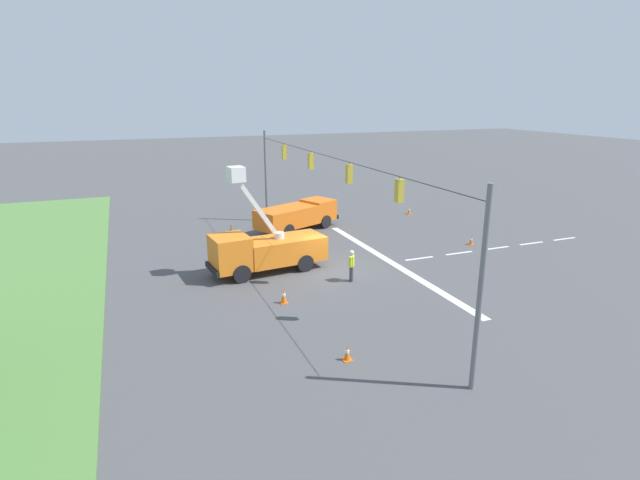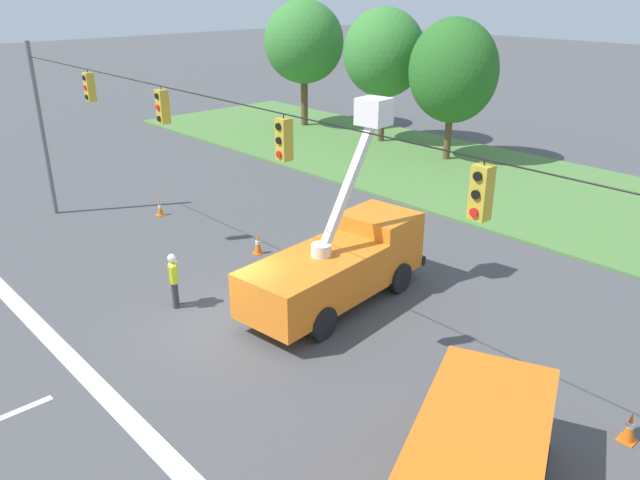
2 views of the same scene
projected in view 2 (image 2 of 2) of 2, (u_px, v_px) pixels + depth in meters
The scene contains 12 objects.
ground_plane at pixel (228, 324), 18.35m from camera, with size 200.00×200.00×0.00m, color #4C4C4F.
grass_verge at pixel (541, 193), 29.58m from camera, with size 56.00×12.00×0.10m, color #517F3D.
lane_markings at pixel (32, 405), 14.82m from camera, with size 17.60×15.25×0.01m.
signal_gantry at pixel (219, 175), 16.55m from camera, with size 26.20×0.33×7.20m.
tree_far_west at pixel (304, 42), 41.40m from camera, with size 5.40×5.21×8.34m.
tree_west at pixel (384, 53), 37.12m from camera, with size 5.03×4.73×8.03m.
tree_centre at pixel (453, 71), 33.34m from camera, with size 5.01×4.35×7.69m.
utility_truck_bucket_lift at pixel (341, 261), 19.16m from camera, with size 3.00×6.93×6.16m.
road_worker at pixel (174, 277), 18.99m from camera, with size 0.55×0.43×1.77m.
traffic_cone_foreground_right at pixel (258, 244), 23.00m from camera, with size 0.36×0.36×0.77m.
traffic_cone_mid_right at pixel (630, 427), 13.55m from camera, with size 0.36×0.36×0.76m.
traffic_cone_near_bucket at pixel (160, 208), 26.82m from camera, with size 0.36×0.36×0.66m.
Camera 2 is at (13.62, -8.82, 9.32)m, focal length 35.00 mm.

